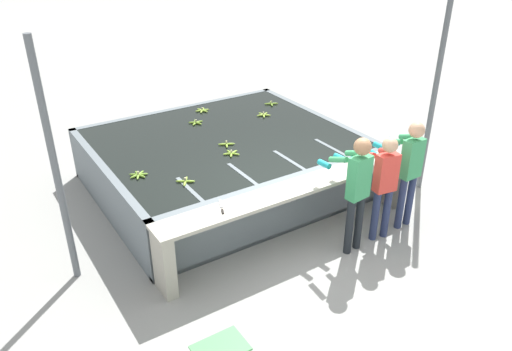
% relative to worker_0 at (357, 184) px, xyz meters
% --- Properties ---
extents(ground_plane, '(80.00, 80.00, 0.00)m').
position_rel_worker_0_xyz_m(ground_plane, '(-0.58, 0.36, -1.06)').
color(ground_plane, '#999993').
rests_on(ground_plane, ground).
extents(wash_tank, '(4.26, 3.65, 0.93)m').
position_rel_worker_0_xyz_m(wash_tank, '(-0.58, 2.62, -0.60)').
color(wash_tank, slate).
rests_on(wash_tank, ground).
extents(work_ledge, '(4.26, 0.45, 0.93)m').
position_rel_worker_0_xyz_m(work_ledge, '(-0.58, 0.59, -0.41)').
color(work_ledge, '#A8A393').
rests_on(work_ledge, ground).
extents(worker_0, '(0.45, 0.73, 1.75)m').
position_rel_worker_0_xyz_m(worker_0, '(0.00, 0.00, 0.00)').
color(worker_0, '#1E2328').
rests_on(worker_0, ground).
extents(worker_1, '(0.48, 0.73, 1.62)m').
position_rel_worker_0_xyz_m(worker_1, '(0.56, 0.03, -0.09)').
color(worker_1, navy).
rests_on(worker_1, ground).
extents(worker_2, '(0.42, 0.72, 1.71)m').
position_rel_worker_0_xyz_m(worker_2, '(1.10, 0.06, -0.03)').
color(worker_2, navy).
rests_on(worker_2, ground).
extents(banana_bunch_floating_0, '(0.28, 0.27, 0.08)m').
position_rel_worker_0_xyz_m(banana_bunch_floating_0, '(0.57, 3.14, -0.12)').
color(banana_bunch_floating_0, '#9EC642').
rests_on(banana_bunch_floating_0, wash_tank).
extents(banana_bunch_floating_1, '(0.25, 0.25, 0.08)m').
position_rel_worker_0_xyz_m(banana_bunch_floating_1, '(-1.82, 1.54, -0.12)').
color(banana_bunch_floating_1, '#8CB738').
rests_on(banana_bunch_floating_1, wash_tank).
extents(banana_bunch_floating_2, '(0.27, 0.27, 0.08)m').
position_rel_worker_0_xyz_m(banana_bunch_floating_2, '(1.05, 3.58, -0.12)').
color(banana_bunch_floating_2, '#7FAD33').
rests_on(banana_bunch_floating_2, wash_tank).
extents(banana_bunch_floating_3, '(0.28, 0.27, 0.08)m').
position_rel_worker_0_xyz_m(banana_bunch_floating_3, '(-0.80, 1.99, -0.12)').
color(banana_bunch_floating_3, '#8CB738').
rests_on(banana_bunch_floating_3, wash_tank).
extents(banana_bunch_floating_4, '(0.28, 0.28, 0.08)m').
position_rel_worker_0_xyz_m(banana_bunch_floating_4, '(-2.31, 2.09, -0.12)').
color(banana_bunch_floating_4, '#75A333').
rests_on(banana_bunch_floating_4, wash_tank).
extents(banana_bunch_floating_5, '(0.27, 0.27, 0.08)m').
position_rel_worker_0_xyz_m(banana_bunch_floating_5, '(-0.69, 2.35, -0.12)').
color(banana_bunch_floating_5, '#8CB738').
rests_on(banana_bunch_floating_5, wash_tank).
extents(banana_bunch_floating_6, '(0.28, 0.28, 0.08)m').
position_rel_worker_0_xyz_m(banana_bunch_floating_6, '(-0.29, 3.99, -0.12)').
color(banana_bunch_floating_6, '#9EC642').
rests_on(banana_bunch_floating_6, wash_tank).
extents(banana_bunch_floating_7, '(0.27, 0.28, 0.08)m').
position_rel_worker_0_xyz_m(banana_bunch_floating_7, '(-0.68, 3.48, -0.12)').
color(banana_bunch_floating_7, '#7FAD33').
rests_on(banana_bunch_floating_7, wash_tank).
extents(knife_0, '(0.16, 0.33, 0.02)m').
position_rel_worker_0_xyz_m(knife_0, '(-1.74, 0.62, -0.12)').
color(knife_0, silver).
rests_on(knife_0, work_ledge).
extents(support_post_left, '(0.09, 0.09, 3.20)m').
position_rel_worker_0_xyz_m(support_post_left, '(-3.49, 1.54, 0.54)').
color(support_post_left, slate).
rests_on(support_post_left, ground).
extents(support_post_right, '(0.09, 0.09, 3.20)m').
position_rel_worker_0_xyz_m(support_post_right, '(2.31, 0.74, 0.54)').
color(support_post_right, slate).
rests_on(support_post_right, ground).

